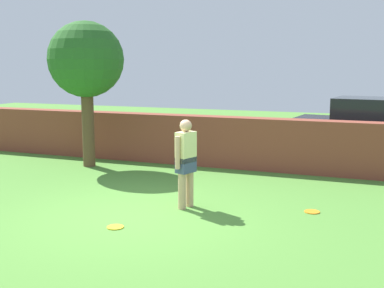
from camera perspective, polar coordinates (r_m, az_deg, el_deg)
The scene contains 7 objects.
ground_plane at distance 8.46m, azimuth -6.45°, elevation -8.49°, with size 40.00×40.00×0.00m, color #4C8433.
brick_wall at distance 12.93m, azimuth -3.17°, elevation 0.67°, with size 12.87×0.50×1.29m, color brown.
tree at distance 12.53m, azimuth -12.42°, elevation 9.52°, with size 1.90×1.90×3.67m.
person at distance 8.70m, azimuth -0.73°, elevation -1.83°, with size 0.32×0.52×1.62m.
car at distance 13.80m, azimuth 20.60°, elevation 1.55°, with size 4.39×2.34×1.72m.
frisbee_yellow at distance 7.95m, azimuth -9.05°, elevation -9.66°, with size 0.27×0.27×0.02m, color yellow.
frisbee_orange at distance 8.89m, azimuth 13.98°, elevation -7.77°, with size 0.27×0.27×0.02m, color orange.
Camera 1 is at (3.75, -7.13, 2.57)m, focal length 45.17 mm.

